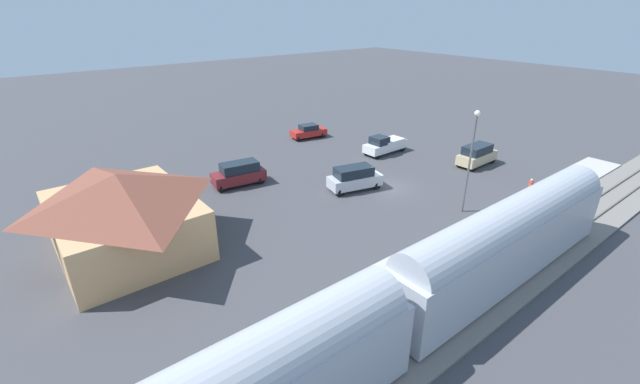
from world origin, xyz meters
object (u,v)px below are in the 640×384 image
object	(u,v)px
station_building	(123,211)
sedan_red	(309,131)
pedestrian_waiting_far	(531,187)
pedestrian_on_platform	(515,202)
suv_tan	(477,155)
light_pole_near_platform	(471,151)
suv_silver	(354,178)
suv_maroon	(239,173)
pickup_white	(385,145)

from	to	relation	value
station_building	sedan_red	size ratio (longest dim) A/B	2.41
pedestrian_waiting_far	pedestrian_on_platform	bearing A→B (deg)	101.30
suv_tan	pedestrian_on_platform	bearing A→B (deg)	136.45
pedestrian_on_platform	light_pole_near_platform	distance (m)	5.56
suv_tan	light_pole_near_platform	xyz separation A→B (m)	(-5.54, 10.57, 4.10)
suv_silver	suv_tan	distance (m)	14.89
suv_maroon	pickup_white	distance (m)	17.58
light_pole_near_platform	pickup_white	bearing A→B (deg)	-21.89
pickup_white	pedestrian_waiting_far	bearing A→B (deg)	-177.72
suv_silver	suv_tan	size ratio (longest dim) A/B	1.06
station_building	pedestrian_waiting_far	world-z (taller)	station_building
station_building	pedestrian_waiting_far	size ratio (longest dim) A/B	6.68
suv_silver	station_building	bearing A→B (deg)	83.12
station_building	light_pole_near_platform	size ratio (longest dim) A/B	1.35
station_building	suv_maroon	bearing A→B (deg)	-65.48
pickup_white	suv_tan	bearing A→B (deg)	-151.07
suv_tan	suv_silver	bearing A→B (deg)	77.04
sedan_red	suv_tan	distance (m)	20.58
pickup_white	suv_tan	world-z (taller)	suv_tan
suv_silver	pickup_white	bearing A→B (deg)	-60.83
suv_silver	suv_maroon	bearing A→B (deg)	45.90
pedestrian_on_platform	suv_silver	distance (m)	13.53
pickup_white	light_pole_near_platform	xyz separation A→B (m)	(-14.28, 5.74, 4.22)
station_building	pickup_white	distance (m)	29.10
suv_maroon	suv_silver	world-z (taller)	same
suv_maroon	pickup_white	bearing A→B (deg)	-96.96
station_building	suv_silver	bearing A→B (deg)	-96.88
suv_maroon	pickup_white	world-z (taller)	suv_maroon
station_building	sedan_red	bearing A→B (deg)	-62.65
suv_silver	light_pole_near_platform	world-z (taller)	light_pole_near_platform
sedan_red	light_pole_near_platform	distance (m)	25.02
suv_tan	pickup_white	bearing A→B (deg)	28.93
pedestrian_waiting_far	suv_silver	bearing A→B (deg)	42.79
suv_tan	light_pole_near_platform	bearing A→B (deg)	117.68
light_pole_near_platform	pedestrian_waiting_far	bearing A→B (deg)	-109.64
suv_maroon	suv_tan	distance (m)	24.79
pedestrian_on_platform	suv_tan	world-z (taller)	suv_tan
station_building	suv_silver	distance (m)	19.42
pedestrian_waiting_far	pickup_white	distance (m)	16.58
pedestrian_waiting_far	suv_tan	size ratio (longest dim) A/B	0.35
station_building	pedestrian_on_platform	bearing A→B (deg)	-119.26
pedestrian_on_platform	suv_tan	xyz separation A→B (m)	(8.63, -8.21, -0.13)
pedestrian_waiting_far	light_pole_near_platform	xyz separation A→B (m)	(2.28, 6.40, 3.97)
pedestrian_waiting_far	sedan_red	size ratio (longest dim) A/B	0.36
suv_maroon	sedan_red	xyz separation A→B (m)	(8.08, -14.27, -0.27)
station_building	suv_maroon	distance (m)	12.68
suv_tan	sedan_red	bearing A→B (deg)	22.90
pedestrian_on_platform	suv_silver	xyz separation A→B (m)	(11.97, 6.30, -0.13)
station_building	suv_tan	size ratio (longest dim) A/B	2.31
pedestrian_waiting_far	suv_maroon	bearing A→B (deg)	44.08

